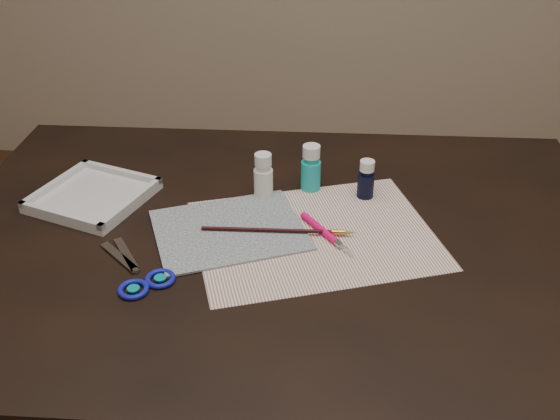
# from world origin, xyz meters

# --- Properties ---
(table) EXTENTS (1.30, 0.90, 0.75)m
(table) POSITION_xyz_m (0.00, 0.00, 0.38)
(table) COLOR black
(table) RESTS_ON ground
(paper) EXTENTS (0.52, 0.45, 0.00)m
(paper) POSITION_xyz_m (0.07, -0.00, 0.75)
(paper) COLOR white
(paper) RESTS_ON table
(canvas) EXTENTS (0.33, 0.30, 0.00)m
(canvas) POSITION_xyz_m (-0.10, -0.00, 0.75)
(canvas) COLOR #101F32
(canvas) RESTS_ON paper
(paint_bottle_white) EXTENTS (0.05, 0.05, 0.10)m
(paint_bottle_white) POSITION_xyz_m (-0.04, 0.13, 0.80)
(paint_bottle_white) COLOR white
(paint_bottle_white) RESTS_ON table
(paint_bottle_cyan) EXTENTS (0.05, 0.05, 0.10)m
(paint_bottle_cyan) POSITION_xyz_m (0.05, 0.17, 0.80)
(paint_bottle_cyan) COLOR #1BB0B4
(paint_bottle_cyan) RESTS_ON table
(paint_bottle_navy) EXTENTS (0.04, 0.04, 0.08)m
(paint_bottle_navy) POSITION_xyz_m (0.17, 0.14, 0.79)
(paint_bottle_navy) COLOR black
(paint_bottle_navy) RESTS_ON table
(paintbrush) EXTENTS (0.29, 0.01, 0.01)m
(paintbrush) POSITION_xyz_m (-0.00, -0.01, 0.76)
(paintbrush) COLOR black
(paintbrush) RESTS_ON canvas
(craft_knife) EXTENTS (0.11, 0.14, 0.01)m
(craft_knife) POSITION_xyz_m (0.09, -0.01, 0.76)
(craft_knife) COLOR #FF0969
(craft_knife) RESTS_ON paper
(scissors) EXTENTS (0.22, 0.21, 0.01)m
(scissors) POSITION_xyz_m (-0.26, -0.13, 0.76)
(scissors) COLOR silver
(scissors) RESTS_ON table
(palette_tray) EXTENTS (0.26, 0.26, 0.02)m
(palette_tray) POSITION_xyz_m (-0.39, 0.09, 0.76)
(palette_tray) COLOR silver
(palette_tray) RESTS_ON table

